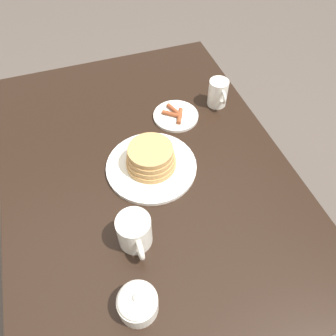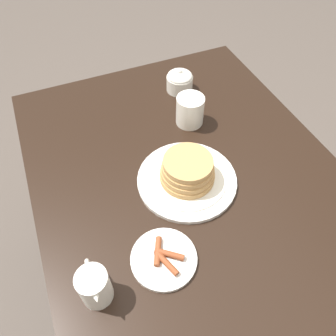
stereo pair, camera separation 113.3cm
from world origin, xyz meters
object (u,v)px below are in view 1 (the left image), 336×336
object	(u,v)px
creamer_pitcher	(218,92)
sugar_bowl	(138,303)
side_plate_bacon	(176,116)
pancake_plate	(151,161)
coffee_mug	(135,232)

from	to	relation	value
creamer_pitcher	sugar_bowl	world-z (taller)	creamer_pitcher
side_plate_bacon	pancake_plate	bearing A→B (deg)	-37.84
side_plate_bacon	creamer_pitcher	world-z (taller)	creamer_pitcher
side_plate_bacon	creamer_pitcher	distance (m)	0.17
side_plate_bacon	sugar_bowl	distance (m)	0.62
coffee_mug	creamer_pitcher	xyz separation A→B (m)	(-0.42, 0.41, 0.00)
pancake_plate	coffee_mug	world-z (taller)	coffee_mug
coffee_mug	sugar_bowl	bearing A→B (deg)	-13.46
coffee_mug	sugar_bowl	distance (m)	0.16
side_plate_bacon	creamer_pitcher	xyz separation A→B (m)	(-0.02, 0.16, 0.04)
side_plate_bacon	coffee_mug	world-z (taller)	coffee_mug
coffee_mug	sugar_bowl	world-z (taller)	coffee_mug
creamer_pitcher	side_plate_bacon	bearing A→B (deg)	-83.19
sugar_bowl	pancake_plate	bearing A→B (deg)	158.86
creamer_pitcher	sugar_bowl	distance (m)	0.73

